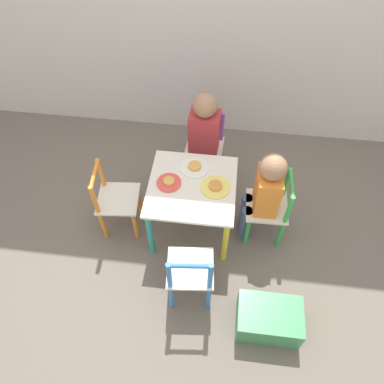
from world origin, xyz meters
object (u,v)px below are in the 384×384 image
Objects in this scene: chair_blue at (190,274)px; plate_left at (169,182)px; storage_bin at (269,319)px; child_back at (204,134)px; plate_back at (195,167)px; plate_right at (215,187)px; chair_orange at (115,200)px; kids_table at (192,192)px; chair_green at (270,208)px; child_right at (264,191)px; chair_purple at (205,148)px.

chair_blue is 0.56m from plate_left.
child_back is at bearing 114.36° from storage_bin.
plate_right is at bearing -45.00° from plate_back.
child_back reaches higher than plate_right.
chair_orange is 0.70m from chair_blue.
storage_bin is (0.51, -0.64, -0.27)m from kids_table.
chair_green is 1.48× the size of storage_bin.
child_right is at bearing 1.33° from kids_table.
plate_back is at bearing -91.74° from child_back.
plate_back is (-0.03, -0.29, -0.01)m from child_back.
chair_blue is at bearing -42.79° from chair_green.
chair_orange is at bearing -175.91° from plate_right.
child_right is 0.45m from plate_back.
chair_orange is 0.40m from plate_left.
chair_orange reaches higher than plate_back.
chair_green is 0.18m from child_right.
chair_blue is (0.54, -0.45, 0.00)m from chair_orange.
chair_orange is at bearing -45.25° from chair_blue.
plate_right and plate_back have the same top height.
child_right is (0.43, 0.01, 0.07)m from kids_table.
plate_right is (0.63, 0.05, 0.18)m from chair_orange.
chair_blue reaches higher than kids_table.
kids_table is 3.54× the size of plate_left.
chair_orange is 1.48× the size of storage_bin.
kids_table is 1.01× the size of chair_orange.
child_right is at bearing -16.84° from plate_back.
child_back is at bearing -52.65° from chair_orange.
plate_left is 0.98m from storage_bin.
plate_left is (0.35, 0.05, 0.18)m from chair_orange.
plate_left is (-0.64, -0.01, 0.18)m from chair_green.
child_back is at bearing -133.40° from chair_green.
child_right is (0.40, -0.48, 0.17)m from chair_purple.
chair_purple is 0.99m from chair_blue.
storage_bin is at bearing -62.01° from child_back.
plate_back is (0.49, 0.19, 0.18)m from chair_orange.
kids_table is at bearing -90.00° from chair_purple.
child_back reaches higher than child_right.
chair_blue is 0.51m from storage_bin.
chair_green is at bearing 1.33° from kids_table.
child_right is 4.83× the size of plate_left.
chair_blue is 0.70× the size of child_back.
kids_table is at bearing -90.00° from child_right.
chair_orange is (-0.53, -0.54, 0.00)m from chair_purple.
chair_green is 0.67m from storage_bin.
plate_right is at bearing -106.27° from chair_blue.
kids_table is 1.49× the size of storage_bin.
chair_purple reaches higher than kids_table.
child_right reaches higher than chair_green.
chair_orange is 2.93× the size of plate_back.
plate_right is 0.20m from plate_back.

